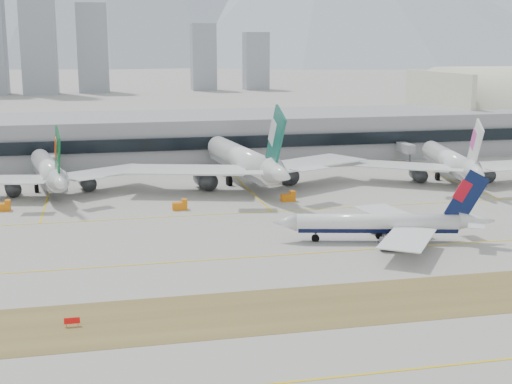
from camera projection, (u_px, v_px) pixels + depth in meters
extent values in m
plane|color=#97958E|center=(231.00, 251.00, 137.45)|extent=(3000.00, 3000.00, 0.00)
cube|color=brown|center=(270.00, 310.00, 106.88)|extent=(360.00, 18.00, 0.06)
cube|color=yellow|center=(236.00, 258.00, 132.67)|extent=(360.00, 0.45, 0.04)
cube|color=yellow|center=(316.00, 379.00, 84.92)|extent=(360.00, 0.45, 0.04)
cube|color=yellow|center=(207.00, 215.00, 166.09)|extent=(360.00, 0.45, 0.04)
cylinder|color=white|center=(377.00, 223.00, 143.07)|extent=(32.44, 10.97, 3.55)
cube|color=black|center=(377.00, 227.00, 143.27)|extent=(31.69, 10.31, 1.60)
cone|color=white|center=(284.00, 222.00, 143.31)|extent=(5.65, 4.61, 3.55)
cone|color=white|center=(476.00, 221.00, 142.72)|extent=(7.85, 5.13, 3.55)
cube|color=white|center=(390.00, 214.00, 152.76)|extent=(10.57, 18.52, 0.21)
cube|color=white|center=(463.00, 214.00, 147.20)|extent=(3.55, 5.21, 0.14)
cylinder|color=#3F4247|center=(383.00, 226.00, 149.98)|extent=(5.89, 3.85, 2.67)
cube|color=#3F4247|center=(383.00, 222.00, 149.76)|extent=(2.26, 0.78, 1.24)
cube|color=white|center=(407.00, 239.00, 133.48)|extent=(16.69, 18.93, 0.21)
cube|color=white|center=(476.00, 225.00, 138.16)|extent=(5.29, 5.89, 0.14)
cylinder|color=#3F4247|center=(394.00, 244.00, 137.12)|extent=(5.89, 3.85, 2.67)
cube|color=#3F4247|center=(394.00, 238.00, 136.90)|extent=(2.26, 0.78, 1.24)
cube|color=#0B1745|center=(467.00, 197.00, 141.73)|extent=(8.61, 2.34, 11.13)
cube|color=red|center=(462.00, 191.00, 141.49)|extent=(3.95, 1.30, 4.77)
cylinder|color=#3F4247|center=(315.00, 236.00, 143.81)|extent=(0.43, 0.43, 2.13)
cylinder|color=black|center=(315.00, 238.00, 143.90)|extent=(1.70, 0.97, 1.60)
cylinder|color=#3F4247|center=(383.00, 239.00, 141.38)|extent=(0.43, 0.43, 2.13)
cylinder|color=black|center=(383.00, 242.00, 141.47)|extent=(1.70, 0.97, 1.60)
cylinder|color=#3F4247|center=(379.00, 233.00, 145.90)|extent=(0.43, 0.43, 2.13)
cylinder|color=black|center=(379.00, 235.00, 145.99)|extent=(1.70, 0.97, 1.60)
cylinder|color=white|center=(48.00, 169.00, 192.38)|extent=(12.25, 40.90, 5.37)
cube|color=slate|center=(49.00, 174.00, 192.68)|extent=(11.32, 39.96, 2.42)
cone|color=white|center=(39.00, 156.00, 213.53)|extent=(6.35, 7.03, 5.37)
cone|color=white|center=(61.00, 183.00, 169.82)|extent=(6.83, 9.81, 5.37)
cube|color=white|center=(106.00, 172.00, 192.58)|extent=(28.12, 23.63, 0.32)
cube|color=white|center=(89.00, 178.00, 173.88)|extent=(8.49, 7.00, 0.21)
cylinder|color=#3F4247|center=(87.00, 182.00, 193.81)|extent=(5.13, 7.35, 4.03)
cube|color=#3F4247|center=(87.00, 176.00, 193.48)|extent=(0.88, 2.85, 1.88)
cube|color=white|center=(29.00, 182.00, 168.65)|extent=(8.00, 4.97, 0.21)
cylinder|color=#3F4247|center=(13.00, 188.00, 186.57)|extent=(5.13, 7.35, 4.03)
cube|color=#3F4247|center=(12.00, 182.00, 186.24)|extent=(0.88, 2.85, 1.88)
cube|color=#0C5628|center=(57.00, 155.00, 171.05)|extent=(2.40, 11.14, 14.40)
cube|color=#D1420C|center=(57.00, 148.00, 171.75)|extent=(1.45, 5.09, 6.16)
cylinder|color=#3F4247|center=(43.00, 175.00, 207.21)|extent=(0.64, 0.64, 3.22)
cylinder|color=black|center=(43.00, 177.00, 207.34)|extent=(1.34, 2.54, 2.42)
cylinder|color=#3F4247|center=(36.00, 186.00, 190.94)|extent=(0.64, 0.64, 3.22)
cylinder|color=black|center=(37.00, 189.00, 191.07)|extent=(1.34, 2.54, 2.42)
cylinder|color=#3F4247|center=(63.00, 184.00, 193.55)|extent=(0.64, 0.64, 3.22)
cylinder|color=black|center=(63.00, 187.00, 193.69)|extent=(1.34, 2.54, 2.42)
cylinder|color=white|center=(242.00, 158.00, 201.54)|extent=(12.00, 50.23, 6.59)
cube|color=slate|center=(242.00, 165.00, 201.92)|extent=(10.91, 49.13, 2.96)
cone|color=white|center=(215.00, 145.00, 228.12)|extent=(7.38, 8.28, 6.59)
cone|color=white|center=(280.00, 174.00, 173.20)|extent=(7.76, 11.72, 6.59)
cube|color=white|center=(310.00, 163.00, 200.62)|extent=(34.71, 27.75, 0.40)
cube|color=white|center=(309.00, 169.00, 177.73)|extent=(10.40, 8.21, 0.26)
cylinder|color=#3F4247|center=(286.00, 174.00, 202.53)|extent=(5.82, 8.79, 4.94)
cube|color=#3F4247|center=(286.00, 168.00, 202.12)|extent=(0.87, 3.49, 2.31)
cube|color=white|center=(187.00, 170.00, 189.34)|extent=(34.36, 22.52, 0.40)
cube|color=white|center=(244.00, 173.00, 172.30)|extent=(10.01, 6.61, 0.26)
cylinder|color=#3F4247|center=(205.00, 179.00, 195.01)|extent=(5.82, 8.79, 4.94)
cube|color=#3F4247|center=(205.00, 172.00, 194.61)|extent=(0.87, 3.49, 2.31)
cube|color=#145B4D|center=(275.00, 140.00, 174.79)|extent=(2.10, 13.76, 17.67)
cube|color=silver|center=(274.00, 132.00, 175.67)|extent=(1.40, 6.25, 7.56)
cylinder|color=#3F4247|center=(223.00, 166.00, 220.15)|extent=(0.79, 0.79, 3.95)
cylinder|color=black|center=(223.00, 169.00, 220.32)|extent=(1.47, 3.07, 2.96)
cylinder|color=#3F4247|center=(229.00, 178.00, 199.99)|extent=(0.79, 0.79, 3.95)
cylinder|color=black|center=(229.00, 181.00, 200.16)|extent=(1.47, 3.07, 2.96)
cylinder|color=#3F4247|center=(258.00, 177.00, 202.70)|extent=(0.79, 0.79, 3.95)
cylinder|color=black|center=(258.00, 179.00, 202.87)|extent=(1.47, 3.07, 2.96)
cylinder|color=white|center=(449.00, 159.00, 208.16)|extent=(13.32, 41.15, 5.41)
cube|color=slate|center=(449.00, 164.00, 208.46)|extent=(12.36, 40.19, 2.43)
cone|color=white|center=(428.00, 148.00, 231.21)|extent=(6.53, 7.18, 5.41)
cone|color=white|center=(477.00, 172.00, 183.57)|extent=(7.08, 9.97, 5.41)
cube|color=white|center=(506.00, 165.00, 202.78)|extent=(27.71, 16.51, 0.32)
cube|color=white|center=(502.00, 169.00, 185.31)|extent=(7.98, 4.83, 0.22)
cylinder|color=#3F4247|center=(485.00, 174.00, 205.92)|extent=(5.31, 7.48, 4.06)
cube|color=#3F4247|center=(486.00, 168.00, 205.59)|extent=(0.95, 2.86, 1.89)
cube|color=white|center=(404.00, 166.00, 202.12)|extent=(28.23, 24.20, 0.32)
cube|color=white|center=(448.00, 170.00, 185.00)|extent=(8.55, 7.17, 0.22)
cylinder|color=#3F4247|center=(418.00, 174.00, 205.49)|extent=(5.31, 7.48, 4.06)
cube|color=#3F4247|center=(419.00, 169.00, 205.16)|extent=(0.95, 2.86, 1.89)
cube|color=white|center=(475.00, 146.00, 185.03)|extent=(2.69, 11.18, 14.50)
cube|color=#E651B2|center=(474.00, 139.00, 185.82)|extent=(1.58, 5.12, 6.21)
cylinder|color=#3F4247|center=(434.00, 165.00, 224.24)|extent=(0.65, 0.65, 3.24)
cylinder|color=black|center=(434.00, 167.00, 224.38)|extent=(1.41, 2.57, 2.43)
cylinder|color=#3F4247|center=(438.00, 175.00, 207.86)|extent=(0.65, 0.65, 3.24)
cylinder|color=black|center=(437.00, 177.00, 207.99)|extent=(1.41, 2.57, 2.43)
cylinder|color=#3F4247|center=(461.00, 174.00, 208.01)|extent=(0.65, 0.65, 3.24)
cylinder|color=black|center=(461.00, 177.00, 208.15)|extent=(1.41, 2.57, 2.43)
cube|color=gray|center=(169.00, 137.00, 245.73)|extent=(280.00, 42.00, 15.00)
cube|color=black|center=(176.00, 144.00, 225.11)|extent=(280.00, 1.20, 4.00)
cube|color=beige|center=(437.00, 107.00, 286.98)|extent=(2.00, 57.00, 27.90)
cube|color=red|center=(72.00, 321.00, 100.53)|extent=(2.20, 0.15, 0.90)
cylinder|color=orange|center=(66.00, 325.00, 100.50)|extent=(0.10, 0.10, 0.50)
cylinder|color=orange|center=(78.00, 325.00, 100.84)|extent=(0.10, 0.10, 0.50)
cube|color=orange|center=(180.00, 206.00, 171.01)|extent=(3.50, 2.00, 1.80)
cube|color=orange|center=(185.00, 201.00, 171.02)|extent=(1.20, 1.80, 1.00)
cylinder|color=black|center=(175.00, 209.00, 170.11)|extent=(0.70, 0.30, 0.70)
cylinder|color=black|center=(174.00, 208.00, 171.64)|extent=(0.70, 0.30, 0.70)
cylinder|color=black|center=(185.00, 209.00, 170.62)|extent=(0.70, 0.30, 0.70)
cylinder|color=black|center=(184.00, 207.00, 172.15)|extent=(0.70, 0.30, 0.70)
cube|color=orange|center=(3.00, 207.00, 169.92)|extent=(3.50, 2.00, 1.80)
cube|color=orange|center=(8.00, 202.00, 169.93)|extent=(1.20, 1.80, 1.00)
cylinder|color=black|center=(8.00, 210.00, 169.52)|extent=(0.70, 0.30, 0.70)
cylinder|color=black|center=(9.00, 208.00, 171.05)|extent=(0.70, 0.30, 0.70)
cube|color=orange|center=(288.00, 198.00, 180.32)|extent=(3.50, 2.00, 1.80)
cube|color=orange|center=(293.00, 193.00, 180.33)|extent=(1.20, 1.80, 1.00)
cylinder|color=black|center=(284.00, 201.00, 179.41)|extent=(0.70, 0.30, 0.70)
cylinder|color=black|center=(283.00, 199.00, 180.94)|extent=(0.70, 0.30, 0.70)
cylinder|color=black|center=(293.00, 200.00, 179.92)|extent=(0.70, 0.30, 0.70)
cylinder|color=black|center=(292.00, 199.00, 181.45)|extent=(0.70, 0.30, 0.70)
cube|color=gray|center=(37.00, 22.00, 542.00)|extent=(26.00, 23.40, 110.00)
cube|color=gray|center=(93.00, 48.00, 568.99)|extent=(24.00, 21.60, 70.00)
cube|color=gray|center=(203.00, 57.00, 594.54)|extent=(20.00, 18.00, 55.00)
cube|color=gray|center=(256.00, 61.00, 604.88)|extent=(20.00, 18.00, 48.00)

